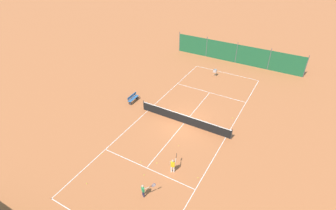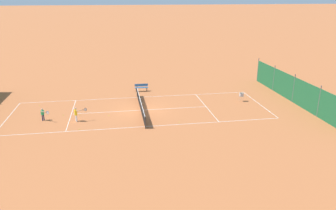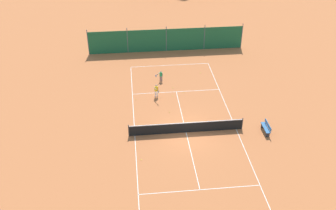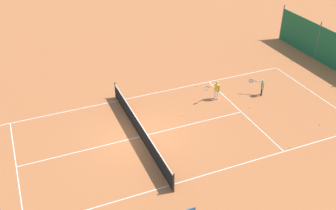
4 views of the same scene
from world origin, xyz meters
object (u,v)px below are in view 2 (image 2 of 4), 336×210
(tennis_ball_alley_right, at_px, (39,106))
(tennis_ball_alley_left, at_px, (71,101))
(tennis_ball_service_box, at_px, (75,111))
(tennis_ball_far_corner, at_px, (80,115))
(tennis_net, at_px, (141,105))
(ball_hopper, at_px, (241,95))
(player_near_service, at_px, (43,113))
(tennis_ball_near_corner, at_px, (109,115))
(courtside_bench, at_px, (141,87))
(tennis_ball_by_net_left, at_px, (79,129))
(player_near_baseline, at_px, (76,113))
(tennis_ball_by_net_right, at_px, (179,122))
(tennis_ball_mid_court, at_px, (63,115))

(tennis_ball_alley_right, xyz_separation_m, tennis_ball_alley_left, (1.07, -2.87, 0.00))
(tennis_ball_service_box, xyz_separation_m, tennis_ball_far_corner, (-1.14, -0.52, 0.00))
(tennis_net, distance_m, ball_hopper, 10.45)
(player_near_service, xyz_separation_m, tennis_ball_near_corner, (0.26, -5.60, -0.62))
(tennis_ball_near_corner, xyz_separation_m, ball_hopper, (2.01, -13.39, 0.62))
(courtside_bench, bearing_deg, tennis_ball_near_corner, 153.79)
(tennis_ball_far_corner, xyz_separation_m, tennis_ball_by_net_left, (-3.39, -0.25, 0.00))
(player_near_baseline, height_order, player_near_service, player_near_baseline)
(ball_hopper, bearing_deg, player_near_baseline, 100.28)
(player_near_service, height_order, tennis_ball_by_net_right, player_near_service)
(tennis_ball_alley_left, bearing_deg, tennis_ball_by_net_left, -168.73)
(courtside_bench, bearing_deg, tennis_ball_alley_right, 108.27)
(tennis_ball_by_net_right, bearing_deg, ball_hopper, -57.36)
(tennis_ball_alley_left, xyz_separation_m, courtside_bench, (2.36, -7.54, 0.42))
(player_near_service, distance_m, courtside_bench, 11.95)
(tennis_ball_near_corner, bearing_deg, courtside_bench, -26.21)
(tennis_ball_service_box, bearing_deg, tennis_ball_by_net_right, -115.97)
(player_near_service, xyz_separation_m, tennis_ball_alley_left, (5.24, -1.68, -0.62))
(tennis_ball_alley_left, bearing_deg, tennis_ball_service_box, -166.62)
(tennis_ball_alley_left, bearing_deg, tennis_net, -119.93)
(ball_hopper, bearing_deg, tennis_ball_service_box, 91.05)
(tennis_ball_alley_right, xyz_separation_m, courtside_bench, (3.44, -10.41, 0.42))
(tennis_ball_near_corner, height_order, courtside_bench, courtside_bench)
(player_near_baseline, xyz_separation_m, tennis_ball_by_net_left, (-1.92, -0.35, -0.70))
(tennis_ball_by_net_right, distance_m, tennis_ball_alley_left, 12.55)
(tennis_ball_mid_court, height_order, tennis_ball_service_box, same)
(tennis_ball_mid_court, bearing_deg, tennis_ball_alley_left, -2.45)
(tennis_ball_alley_right, bearing_deg, tennis_ball_alley_left, -69.50)
(tennis_ball_near_corner, bearing_deg, tennis_net, -71.39)
(tennis_ball_service_box, height_order, courtside_bench, courtside_bench)
(tennis_ball_far_corner, bearing_deg, tennis_ball_near_corner, -102.24)
(player_near_baseline, relative_size, player_near_service, 1.13)
(tennis_ball_near_corner, height_order, tennis_ball_far_corner, same)
(player_near_baseline, bearing_deg, tennis_ball_service_box, 9.21)
(tennis_ball_alley_right, distance_m, tennis_ball_service_box, 4.26)
(tennis_ball_service_box, distance_m, ball_hopper, 16.55)
(tennis_ball_by_net_left, relative_size, ball_hopper, 0.07)
(tennis_ball_alley_right, height_order, tennis_ball_far_corner, same)
(tennis_net, relative_size, tennis_ball_by_net_left, 139.09)
(tennis_ball_alley_left, relative_size, courtside_bench, 0.04)
(player_near_baseline, bearing_deg, tennis_net, -71.46)
(tennis_net, bearing_deg, tennis_ball_alley_left, 60.07)
(tennis_ball_service_box, distance_m, courtside_bench, 8.81)
(player_near_baseline, distance_m, tennis_ball_by_net_right, 8.91)
(tennis_ball_far_corner, bearing_deg, courtside_bench, -42.60)
(ball_hopper, bearing_deg, tennis_ball_by_net_left, 107.07)
(ball_hopper, height_order, courtside_bench, ball_hopper)
(tennis_ball_near_corner, bearing_deg, tennis_ball_mid_court, 79.36)
(tennis_ball_by_net_right, distance_m, tennis_ball_mid_court, 10.67)
(tennis_ball_mid_court, bearing_deg, ball_hopper, -85.94)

